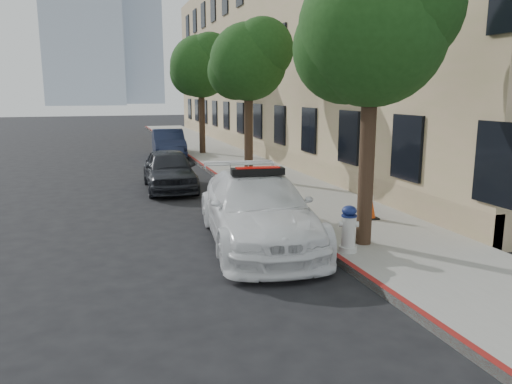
{
  "coord_description": "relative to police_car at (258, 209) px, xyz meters",
  "views": [
    {
      "loc": [
        -2.08,
        -10.55,
        3.15
      ],
      "look_at": [
        1.14,
        -0.38,
        1.0
      ],
      "focal_mm": 35.0,
      "sensor_mm": 36.0,
      "label": 1
    }
  ],
  "objects": [
    {
      "name": "building",
      "position": [
        8.18,
        15.89,
        4.26
      ],
      "size": [
        8.0,
        36.0,
        10.0
      ],
      "primitive_type": "cube",
      "color": "tan",
      "rests_on": "ground"
    },
    {
      "name": "tree_far",
      "position": [
        1.91,
        14.88,
        3.64
      ],
      "size": [
        3.1,
        3.0,
        5.81
      ],
      "color": "black",
      "rests_on": "sidewalk"
    },
    {
      "name": "tower_right",
      "position": [
        7.98,
        135.89,
        21.26
      ],
      "size": [
        14.0,
        14.0,
        44.0
      ],
      "primitive_type": "cube",
      "color": "#9EA8B7",
      "rests_on": "ground"
    },
    {
      "name": "tree_near",
      "position": [
        1.91,
        -1.12,
        3.53
      ],
      "size": [
        2.92,
        2.82,
        5.62
      ],
      "color": "black",
      "rests_on": "sidewalk"
    },
    {
      "name": "fire_hydrant",
      "position": [
        1.33,
        -1.5,
        -0.15
      ],
      "size": [
        0.38,
        0.35,
        0.9
      ],
      "rotation": [
        0.0,
        0.0,
        -0.37
      ],
      "color": "silver",
      "rests_on": "sidewalk"
    },
    {
      "name": "curb_strip",
      "position": [
        1.04,
        10.89,
        -0.67
      ],
      "size": [
        0.12,
        50.0,
        0.15
      ],
      "primitive_type": "cube",
      "color": "maroon",
      "rests_on": "ground"
    },
    {
      "name": "parked_car_far",
      "position": [
        0.18,
        14.81,
        -0.06
      ],
      "size": [
        1.69,
        4.19,
        1.36
      ],
      "primitive_type": "imported",
      "rotation": [
        0.0,
        0.0,
        -0.06
      ],
      "color": "#161D37",
      "rests_on": "ground"
    },
    {
      "name": "police_car",
      "position": [
        0.0,
        0.0,
        0.0
      ],
      "size": [
        2.63,
        5.3,
        1.63
      ],
      "rotation": [
        0.0,
        0.0,
        -0.11
      ],
      "color": "white",
      "rests_on": "ground"
    },
    {
      "name": "sidewalk",
      "position": [
        2.58,
        10.89,
        -0.67
      ],
      "size": [
        3.2,
        50.0,
        0.15
      ],
      "primitive_type": "cube",
      "color": "gray",
      "rests_on": "ground"
    },
    {
      "name": "tree_mid",
      "position": [
        1.91,
        6.88,
        3.42
      ],
      "size": [
        2.77,
        2.64,
        5.43
      ],
      "color": "black",
      "rests_on": "sidewalk"
    },
    {
      "name": "parked_car_mid",
      "position": [
        -0.94,
        6.54,
        -0.08
      ],
      "size": [
        1.7,
        3.93,
        1.32
      ],
      "primitive_type": "imported",
      "rotation": [
        0.0,
        0.0,
        -0.04
      ],
      "color": "#21232A",
      "rests_on": "ground"
    },
    {
      "name": "ground",
      "position": [
        -1.02,
        0.89,
        -0.74
      ],
      "size": [
        120.0,
        120.0,
        0.0
      ],
      "primitive_type": "plane",
      "color": "black",
      "rests_on": "ground"
    },
    {
      "name": "traffic_cone",
      "position": [
        3.03,
        0.63,
        -0.22
      ],
      "size": [
        0.4,
        0.4,
        0.75
      ],
      "rotation": [
        0.0,
        0.0,
        -0.03
      ],
      "color": "black",
      "rests_on": "sidewalk"
    }
  ]
}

